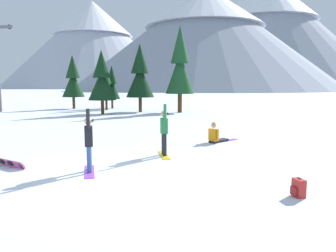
{
  "coord_description": "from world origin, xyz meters",
  "views": [
    {
      "loc": [
        2.98,
        -8.89,
        2.69
      ],
      "look_at": [
        0.88,
        4.31,
        1.0
      ],
      "focal_mm": 34.92,
      "sensor_mm": 36.0,
      "label": 1
    }
  ],
  "objects_px": {
    "loose_snowboard_far_spare": "(7,163)",
    "snowboarder_foreground": "(89,142)",
    "pine_tree_broad": "(140,75)",
    "snowboarder_background": "(216,135)",
    "pine_tree_slender": "(102,79)",
    "pine_tree_twin": "(106,85)",
    "pine_tree_leaning": "(112,85)",
    "backpack_red": "(298,188)",
    "pine_tree_tall": "(180,66)",
    "pine_tree_young": "(73,79)",
    "snowboarder_midground": "(164,131)"
  },
  "relations": [
    {
      "from": "pine_tree_broad",
      "to": "pine_tree_twin",
      "type": "distance_m",
      "value": 4.79
    },
    {
      "from": "snowboarder_midground",
      "to": "backpack_red",
      "type": "relative_size",
      "value": 4.21
    },
    {
      "from": "pine_tree_tall",
      "to": "snowboarder_midground",
      "type": "bearing_deg",
      "value": -84.75
    },
    {
      "from": "loose_snowboard_far_spare",
      "to": "pine_tree_slender",
      "type": "bearing_deg",
      "value": 101.19
    },
    {
      "from": "snowboarder_background",
      "to": "pine_tree_young",
      "type": "bearing_deg",
      "value": 129.64
    },
    {
      "from": "snowboarder_background",
      "to": "pine_tree_leaning",
      "type": "relative_size",
      "value": 0.32
    },
    {
      "from": "loose_snowboard_far_spare",
      "to": "pine_tree_young",
      "type": "bearing_deg",
      "value": 110.47
    },
    {
      "from": "pine_tree_broad",
      "to": "pine_tree_twin",
      "type": "height_order",
      "value": "pine_tree_broad"
    },
    {
      "from": "pine_tree_young",
      "to": "pine_tree_leaning",
      "type": "xyz_separation_m",
      "value": [
        4.11,
        1.23,
        -0.64
      ]
    },
    {
      "from": "pine_tree_leaning",
      "to": "pine_tree_twin",
      "type": "height_order",
      "value": "pine_tree_twin"
    },
    {
      "from": "snowboarder_foreground",
      "to": "pine_tree_young",
      "type": "height_order",
      "value": "pine_tree_young"
    },
    {
      "from": "backpack_red",
      "to": "pine_tree_tall",
      "type": "bearing_deg",
      "value": 103.76
    },
    {
      "from": "backpack_red",
      "to": "pine_tree_slender",
      "type": "relative_size",
      "value": 0.08
    },
    {
      "from": "pine_tree_broad",
      "to": "pine_tree_leaning",
      "type": "bearing_deg",
      "value": 134.87
    },
    {
      "from": "pine_tree_broad",
      "to": "pine_tree_leaning",
      "type": "relative_size",
      "value": 1.37
    },
    {
      "from": "pine_tree_twin",
      "to": "snowboarder_foreground",
      "type": "bearing_deg",
      "value": -71.52
    },
    {
      "from": "snowboarder_midground",
      "to": "pine_tree_slender",
      "type": "bearing_deg",
      "value": 117.33
    },
    {
      "from": "snowboarder_foreground",
      "to": "pine_tree_broad",
      "type": "relative_size",
      "value": 0.3
    },
    {
      "from": "snowboarder_foreground",
      "to": "pine_tree_tall",
      "type": "distance_m",
      "value": 22.53
    },
    {
      "from": "snowboarder_foreground",
      "to": "pine_tree_leaning",
      "type": "distance_m",
      "value": 27.93
    },
    {
      "from": "pine_tree_tall",
      "to": "pine_tree_young",
      "type": "bearing_deg",
      "value": 165.8
    },
    {
      "from": "pine_tree_tall",
      "to": "pine_tree_leaning",
      "type": "relative_size",
      "value": 1.71
    },
    {
      "from": "snowboarder_foreground",
      "to": "pine_tree_broad",
      "type": "height_order",
      "value": "pine_tree_broad"
    },
    {
      "from": "snowboarder_midground",
      "to": "pine_tree_tall",
      "type": "height_order",
      "value": "pine_tree_tall"
    },
    {
      "from": "loose_snowboard_far_spare",
      "to": "pine_tree_leaning",
      "type": "bearing_deg",
      "value": 101.32
    },
    {
      "from": "backpack_red",
      "to": "pine_tree_broad",
      "type": "height_order",
      "value": "pine_tree_broad"
    },
    {
      "from": "snowboarder_foreground",
      "to": "pine_tree_leaning",
      "type": "height_order",
      "value": "pine_tree_leaning"
    },
    {
      "from": "snowboarder_foreground",
      "to": "loose_snowboard_far_spare",
      "type": "xyz_separation_m",
      "value": [
        -2.97,
        0.23,
        -0.8
      ]
    },
    {
      "from": "snowboarder_background",
      "to": "backpack_red",
      "type": "relative_size",
      "value": 3.27
    },
    {
      "from": "pine_tree_tall",
      "to": "pine_tree_young",
      "type": "distance_m",
      "value": 12.91
    },
    {
      "from": "pine_tree_young",
      "to": "snowboarder_midground",
      "type": "bearing_deg",
      "value": -57.86
    },
    {
      "from": "snowboarder_foreground",
      "to": "pine_tree_broad",
      "type": "xyz_separation_m",
      "value": [
        -3.86,
        22.21,
        2.7
      ]
    },
    {
      "from": "snowboarder_midground",
      "to": "pine_tree_tall",
      "type": "xyz_separation_m",
      "value": [
        -1.79,
        19.53,
        3.59
      ]
    },
    {
      "from": "backpack_red",
      "to": "pine_tree_leaning",
      "type": "distance_m",
      "value": 31.44
    },
    {
      "from": "snowboarder_foreground",
      "to": "loose_snowboard_far_spare",
      "type": "bearing_deg",
      "value": 175.61
    },
    {
      "from": "loose_snowboard_far_spare",
      "to": "pine_tree_twin",
      "type": "bearing_deg",
      "value": 102.06
    },
    {
      "from": "snowboarder_midground",
      "to": "pine_tree_broad",
      "type": "bearing_deg",
      "value": 106.42
    },
    {
      "from": "pine_tree_broad",
      "to": "pine_tree_slender",
      "type": "bearing_deg",
      "value": -136.83
    },
    {
      "from": "pine_tree_young",
      "to": "pine_tree_slender",
      "type": "relative_size",
      "value": 1.03
    },
    {
      "from": "backpack_red",
      "to": "snowboarder_midground",
      "type": "bearing_deg",
      "value": 134.38
    },
    {
      "from": "backpack_red",
      "to": "pine_tree_twin",
      "type": "distance_m",
      "value": 29.26
    },
    {
      "from": "backpack_red",
      "to": "pine_tree_young",
      "type": "xyz_separation_m",
      "value": [
        -18.23,
        26.75,
        3.07
      ]
    },
    {
      "from": "pine_tree_tall",
      "to": "pine_tree_twin",
      "type": "bearing_deg",
      "value": 166.32
    },
    {
      "from": "snowboarder_midground",
      "to": "pine_tree_leaning",
      "type": "height_order",
      "value": "pine_tree_leaning"
    },
    {
      "from": "snowboarder_background",
      "to": "pine_tree_slender",
      "type": "height_order",
      "value": "pine_tree_slender"
    },
    {
      "from": "pine_tree_tall",
      "to": "pine_tree_leaning",
      "type": "bearing_deg",
      "value": 152.3
    },
    {
      "from": "snowboarder_background",
      "to": "pine_tree_tall",
      "type": "height_order",
      "value": "pine_tree_tall"
    },
    {
      "from": "snowboarder_midground",
      "to": "loose_snowboard_far_spare",
      "type": "relative_size",
      "value": 1.12
    },
    {
      "from": "backpack_red",
      "to": "snowboarder_foreground",
      "type": "bearing_deg",
      "value": 166.99
    },
    {
      "from": "loose_snowboard_far_spare",
      "to": "snowboarder_foreground",
      "type": "bearing_deg",
      "value": -4.39
    }
  ]
}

